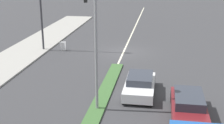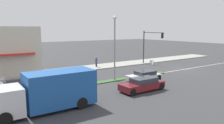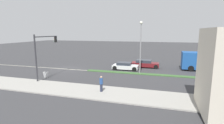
{
  "view_description": "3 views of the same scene",
  "coord_description": "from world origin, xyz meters",
  "px_view_note": "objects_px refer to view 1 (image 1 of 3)",
  "views": [
    {
      "loc": [
        -3.38,
        27.71,
        7.95
      ],
      "look_at": [
        -0.29,
        8.6,
        1.73
      ],
      "focal_mm": 50.0,
      "sensor_mm": 36.0,
      "label": 1
    },
    {
      "loc": [
        -20.49,
        26.43,
        6.01
      ],
      "look_at": [
        0.74,
        11.95,
        2.1
      ],
      "focal_mm": 35.0,
      "sensor_mm": 36.0,
      "label": 2
    },
    {
      "loc": [
        24.65,
        15.14,
        6.08
      ],
      "look_at": [
        -0.08,
        7.87,
        1.54
      ],
      "focal_mm": 28.0,
      "sensor_mm": 36.0,
      "label": 3
    }
  ],
  "objects_px": {
    "traffic_signal_main": "(56,9)",
    "sedan_maroon": "(189,107)",
    "street_lamp": "(96,26)",
    "warning_aframe_sign": "(63,46)",
    "van_white": "(140,85)"
  },
  "relations": [
    {
      "from": "traffic_signal_main",
      "to": "sedan_maroon",
      "type": "relative_size",
      "value": 1.22
    },
    {
      "from": "van_white",
      "to": "warning_aframe_sign",
      "type": "bearing_deg",
      "value": -48.64
    },
    {
      "from": "warning_aframe_sign",
      "to": "van_white",
      "type": "bearing_deg",
      "value": 131.36
    },
    {
      "from": "warning_aframe_sign",
      "to": "van_white",
      "type": "xyz_separation_m",
      "value": [
        -7.9,
        8.97,
        0.17
      ]
    },
    {
      "from": "sedan_maroon",
      "to": "van_white",
      "type": "bearing_deg",
      "value": -45.03
    },
    {
      "from": "warning_aframe_sign",
      "to": "van_white",
      "type": "distance_m",
      "value": 11.95
    },
    {
      "from": "van_white",
      "to": "sedan_maroon",
      "type": "bearing_deg",
      "value": 134.97
    },
    {
      "from": "traffic_signal_main",
      "to": "sedan_maroon",
      "type": "xyz_separation_m",
      "value": [
        -11.12,
        11.59,
        -3.27
      ]
    },
    {
      "from": "street_lamp",
      "to": "warning_aframe_sign",
      "type": "distance_m",
      "value": 13.63
    },
    {
      "from": "van_white",
      "to": "street_lamp",
      "type": "bearing_deg",
      "value": 50.04
    },
    {
      "from": "traffic_signal_main",
      "to": "street_lamp",
      "type": "height_order",
      "value": "street_lamp"
    },
    {
      "from": "traffic_signal_main",
      "to": "van_white",
      "type": "xyz_separation_m",
      "value": [
        -8.32,
        8.79,
        -3.3
      ]
    },
    {
      "from": "sedan_maroon",
      "to": "street_lamp",
      "type": "bearing_deg",
      "value": -2.03
    },
    {
      "from": "street_lamp",
      "to": "warning_aframe_sign",
      "type": "bearing_deg",
      "value": -63.84
    },
    {
      "from": "street_lamp",
      "to": "van_white",
      "type": "bearing_deg",
      "value": -129.96
    }
  ]
}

